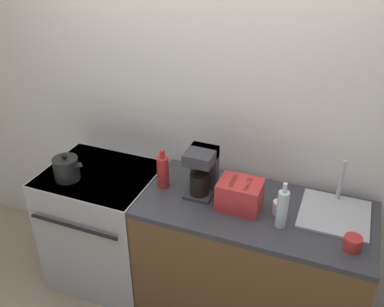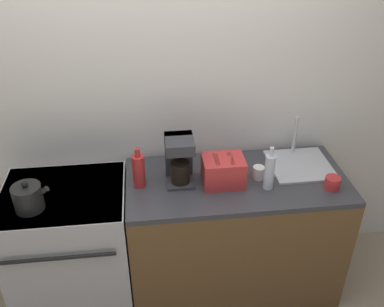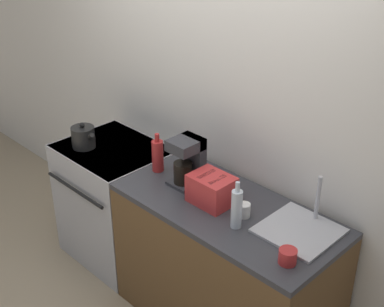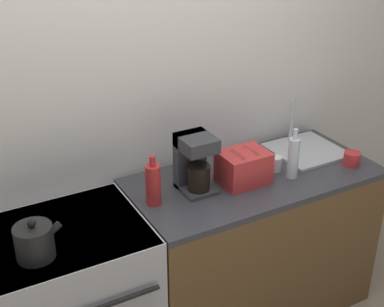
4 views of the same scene
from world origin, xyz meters
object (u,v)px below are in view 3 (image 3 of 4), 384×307
at_px(coffee_maker, 188,160).
at_px(cup_white, 244,210).
at_px(bottle_red, 158,155).
at_px(bottle_clear, 237,208).
at_px(toaster, 212,189).
at_px(kettle, 83,137).
at_px(stove, 116,201).
at_px(cup_red, 288,256).

relative_size(coffee_maker, cup_white, 3.73).
height_order(coffee_maker, bottle_red, coffee_maker).
bearing_deg(cup_white, bottle_clear, -72.67).
bearing_deg(toaster, kettle, -174.10).
bearing_deg(kettle, cup_white, 5.90).
xyz_separation_m(stove, bottle_red, (0.47, 0.02, 0.55)).
height_order(kettle, toaster, kettle).
distance_m(bottle_red, cup_white, 0.74).
distance_m(kettle, coffee_maker, 0.89).
bearing_deg(cup_red, toaster, 168.28).
bearing_deg(kettle, stove, 39.90).
relative_size(stove, kettle, 4.41).
xyz_separation_m(cup_red, cup_white, (-0.41, 0.16, 0.00)).
bearing_deg(stove, bottle_red, 2.67).
distance_m(bottle_clear, cup_red, 0.39).
distance_m(coffee_maker, bottle_red, 0.25).
relative_size(bottle_clear, cup_white, 3.46).
xyz_separation_m(bottle_clear, cup_red, (0.38, -0.05, -0.08)).
distance_m(kettle, cup_white, 1.36).
bearing_deg(bottle_red, coffee_maker, 7.52).
distance_m(bottle_clear, cup_white, 0.14).
height_order(stove, coffee_maker, coffee_maker).
bearing_deg(bottle_red, stove, -177.33).
bearing_deg(coffee_maker, cup_red, -12.38).
relative_size(stove, coffee_maker, 2.98).
height_order(stove, toaster, toaster).
bearing_deg(stove, bottle_clear, -4.29).
xyz_separation_m(toaster, coffee_maker, (-0.26, 0.06, 0.07)).
height_order(kettle, coffee_maker, coffee_maker).
relative_size(bottle_red, cup_red, 2.83).
height_order(stove, cup_red, cup_red).
height_order(toaster, cup_white, toaster).
bearing_deg(cup_red, cup_white, 159.27).
height_order(bottle_red, cup_red, bottle_red).
bearing_deg(bottle_clear, cup_red, -7.64).
distance_m(stove, toaster, 1.11).
bearing_deg(toaster, bottle_clear, -17.45).
xyz_separation_m(coffee_maker, cup_white, (0.49, -0.04, -0.12)).
xyz_separation_m(toaster, cup_white, (0.23, 0.02, -0.05)).
bearing_deg(stove, cup_white, 0.63).
bearing_deg(bottle_clear, stove, 175.71).
height_order(stove, cup_white, cup_white).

